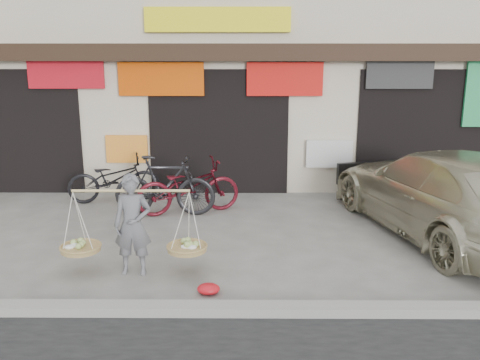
{
  "coord_description": "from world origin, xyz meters",
  "views": [
    {
      "loc": [
        0.55,
        -7.97,
        3.24
      ],
      "look_at": [
        0.48,
        0.9,
        0.96
      ],
      "focal_mm": 40.0,
      "sensor_mm": 36.0,
      "label": 1
    }
  ],
  "objects_px": {
    "bike_0": "(114,179)",
    "bike_2": "(188,187)",
    "street_vendor": "(133,229)",
    "bike_1": "(165,186)",
    "suv": "(443,193)"
  },
  "relations": [
    {
      "from": "bike_0",
      "to": "bike_1",
      "type": "relative_size",
      "value": 0.96
    },
    {
      "from": "bike_2",
      "to": "suv",
      "type": "xyz_separation_m",
      "value": [
        4.5,
        -1.16,
        0.22
      ]
    },
    {
      "from": "suv",
      "to": "bike_1",
      "type": "bearing_deg",
      "value": -26.55
    },
    {
      "from": "bike_0",
      "to": "bike_2",
      "type": "height_order",
      "value": "bike_2"
    },
    {
      "from": "street_vendor",
      "to": "bike_0",
      "type": "xyz_separation_m",
      "value": [
        -1.14,
        3.61,
        -0.18
      ]
    },
    {
      "from": "bike_2",
      "to": "suv",
      "type": "relative_size",
      "value": 0.37
    },
    {
      "from": "bike_1",
      "to": "bike_2",
      "type": "xyz_separation_m",
      "value": [
        0.44,
        0.12,
        -0.05
      ]
    },
    {
      "from": "bike_2",
      "to": "bike_1",
      "type": "bearing_deg",
      "value": 87.44
    },
    {
      "from": "bike_0",
      "to": "suv",
      "type": "xyz_separation_m",
      "value": [
        6.13,
        -1.93,
        0.26
      ]
    },
    {
      "from": "street_vendor",
      "to": "bike_2",
      "type": "relative_size",
      "value": 1.03
    },
    {
      "from": "street_vendor",
      "to": "suv",
      "type": "xyz_separation_m",
      "value": [
        4.99,
        1.67,
        0.08
      ]
    },
    {
      "from": "bike_0",
      "to": "street_vendor",
      "type": "bearing_deg",
      "value": -176.42
    },
    {
      "from": "bike_0",
      "to": "bike_1",
      "type": "bearing_deg",
      "value": -140.94
    },
    {
      "from": "street_vendor",
      "to": "bike_2",
      "type": "xyz_separation_m",
      "value": [
        0.49,
        2.83,
        -0.14
      ]
    },
    {
      "from": "street_vendor",
      "to": "suv",
      "type": "height_order",
      "value": "suv"
    }
  ]
}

